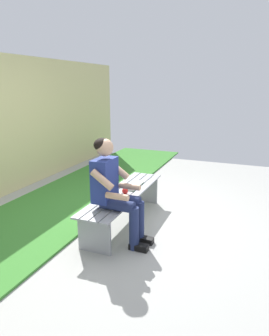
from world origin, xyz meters
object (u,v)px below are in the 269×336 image
bench_near (124,199)px  person_seated (114,187)px  apple (125,191)px  book_open (134,186)px

bench_near → person_seated: size_ratio=1.52×
person_seated → apple: size_ratio=15.54×
person_seated → book_open: person_seated is taller
bench_near → apple: bearing=36.6°
bench_near → apple: (0.05, 0.04, 0.14)m
person_seated → book_open: size_ratio=3.01×
person_seated → apple: person_seated is taller
bench_near → book_open: size_ratio=4.57×
person_seated → book_open: 0.81m
book_open → apple: bearing=0.4°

